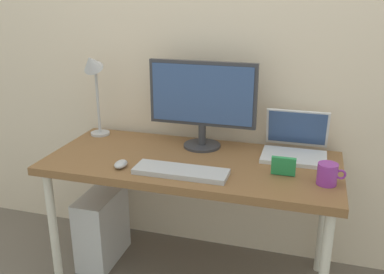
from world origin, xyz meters
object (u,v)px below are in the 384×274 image
(keyboard, at_px, (181,171))
(computer_tower, at_px, (102,227))
(laptop, at_px, (295,144))
(photo_frame, at_px, (283,166))
(monitor, at_px, (203,99))
(desk_lamp, at_px, (93,76))
(mouse, at_px, (121,164))
(coffee_mug, at_px, (328,174))
(desk, at_px, (192,171))

(keyboard, bearing_deg, computer_tower, 159.71)
(laptop, height_order, photo_frame, laptop)
(photo_frame, relative_size, computer_tower, 0.26)
(monitor, xyz_separation_m, laptop, (0.49, 0.02, -0.21))
(desk_lamp, distance_m, mouse, 0.61)
(mouse, relative_size, coffee_mug, 0.73)
(mouse, relative_size, computer_tower, 0.21)
(desk_lamp, height_order, keyboard, desk_lamp)
(keyboard, distance_m, coffee_mug, 0.65)
(monitor, height_order, laptop, monitor)
(keyboard, height_order, computer_tower, keyboard)
(laptop, distance_m, coffee_mug, 0.36)
(photo_frame, xyz_separation_m, computer_tower, (-1.01, 0.09, -0.54))
(mouse, bearing_deg, computer_tower, 139.77)
(desk_lamp, xyz_separation_m, mouse, (0.33, -0.38, -0.34))
(coffee_mug, bearing_deg, laptop, 116.25)
(laptop, bearing_deg, coffee_mug, -63.75)
(keyboard, distance_m, photo_frame, 0.47)
(desk, distance_m, coffee_mug, 0.67)
(keyboard, height_order, coffee_mug, coffee_mug)
(monitor, xyz_separation_m, mouse, (-0.30, -0.38, -0.25))
(desk, distance_m, laptop, 0.55)
(desk, distance_m, photo_frame, 0.47)
(desk, distance_m, keyboard, 0.20)
(monitor, relative_size, laptop, 1.79)
(keyboard, height_order, photo_frame, photo_frame)
(desk, xyz_separation_m, keyboard, (0.00, -0.18, 0.07))
(mouse, xyz_separation_m, computer_tower, (-0.25, 0.21, -0.51))
(monitor, relative_size, computer_tower, 1.37)
(coffee_mug, bearing_deg, photo_frame, 169.34)
(desk, xyz_separation_m, laptop, (0.49, 0.21, 0.12))
(monitor, relative_size, coffee_mug, 4.67)
(coffee_mug, bearing_deg, mouse, -174.90)
(desk, bearing_deg, mouse, -147.34)
(coffee_mug, xyz_separation_m, computer_tower, (-1.20, 0.13, -0.54))
(desk, height_order, coffee_mug, coffee_mug)
(keyboard, height_order, mouse, mouse)
(laptop, height_order, desk_lamp, desk_lamp)
(desk, bearing_deg, laptop, 23.30)
(desk_lamp, height_order, coffee_mug, desk_lamp)
(monitor, distance_m, laptop, 0.53)
(desk_lamp, distance_m, computer_tower, 0.87)
(desk_lamp, bearing_deg, keyboard, -30.77)
(mouse, bearing_deg, monitor, 51.80)
(laptop, xyz_separation_m, keyboard, (-0.49, -0.39, -0.04))
(mouse, bearing_deg, photo_frame, 9.08)
(photo_frame, bearing_deg, desk, 171.10)
(keyboard, distance_m, computer_tower, 0.78)
(keyboard, xyz_separation_m, coffee_mug, (0.65, 0.08, 0.04))
(monitor, relative_size, mouse, 6.38)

